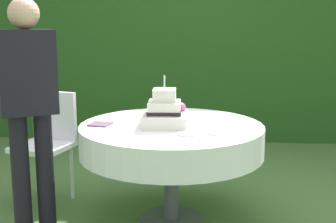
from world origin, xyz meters
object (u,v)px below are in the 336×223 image
(serving_plate_right, at_px, (214,132))
(standing_person, at_px, (29,102))
(wedding_cake, at_px, (165,113))
(serving_plate_near, at_px, (164,111))
(serving_plate_far, at_px, (153,115))
(napkin_stack, at_px, (100,124))
(cake_table, at_px, (171,139))
(serving_plate_left, at_px, (187,134))
(garden_chair, at_px, (48,136))

(serving_plate_right, height_order, standing_person, standing_person)
(wedding_cake, relative_size, serving_plate_near, 2.41)
(wedding_cake, bearing_deg, serving_plate_far, 109.75)
(serving_plate_near, xyz_separation_m, napkin_stack, (-0.42, -0.50, -0.00))
(cake_table, distance_m, serving_plate_near, 0.48)
(serving_plate_near, distance_m, serving_plate_left, 0.78)
(cake_table, height_order, napkin_stack, napkin_stack)
(serving_plate_near, distance_m, standing_person, 1.14)
(wedding_cake, xyz_separation_m, serving_plate_far, (-0.12, 0.34, -0.09))
(cake_table, bearing_deg, serving_plate_far, 118.35)
(wedding_cake, distance_m, serving_plate_near, 0.50)
(serving_plate_left, relative_size, standing_person, 0.08)
(cake_table, xyz_separation_m, serving_plate_near, (-0.09, 0.46, 0.11))
(serving_plate_far, bearing_deg, cake_table, -61.65)
(cake_table, relative_size, wedding_cake, 3.67)
(serving_plate_left, relative_size, garden_chair, 0.14)
(wedding_cake, height_order, napkin_stack, wedding_cake)
(serving_plate_far, distance_m, garden_chair, 0.88)
(cake_table, relative_size, garden_chair, 1.48)
(serving_plate_left, bearing_deg, cake_table, 112.70)
(serving_plate_near, bearing_deg, garden_chair, -172.25)
(standing_person, bearing_deg, garden_chair, 99.48)
(serving_plate_near, xyz_separation_m, garden_chair, (-0.93, -0.13, -0.19))
(napkin_stack, relative_size, standing_person, 0.09)
(wedding_cake, distance_m, serving_plate_far, 0.37)
(cake_table, bearing_deg, serving_plate_right, -37.50)
(serving_plate_far, relative_size, napkin_stack, 0.91)
(garden_chair, bearing_deg, serving_plate_near, 7.75)
(cake_table, bearing_deg, serving_plate_near, 101.11)
(serving_plate_right, bearing_deg, cake_table, 142.50)
(serving_plate_right, height_order, napkin_stack, same)
(serving_plate_near, bearing_deg, standing_person, -137.94)
(cake_table, height_order, serving_plate_far, serving_plate_far)
(serving_plate_near, relative_size, napkin_stack, 1.04)
(napkin_stack, bearing_deg, garden_chair, 144.35)
(serving_plate_far, xyz_separation_m, serving_plate_right, (0.47, -0.54, 0.00))
(wedding_cake, bearing_deg, serving_plate_near, 95.36)
(serving_plate_near, bearing_deg, serving_plate_far, -116.77)
(wedding_cake, height_order, standing_person, standing_person)
(wedding_cake, relative_size, serving_plate_far, 2.74)
(serving_plate_left, height_order, serving_plate_right, same)
(garden_chair, bearing_deg, napkin_stack, -35.65)
(serving_plate_near, height_order, serving_plate_far, same)
(serving_plate_near, distance_m, serving_plate_far, 0.17)
(serving_plate_right, xyz_separation_m, garden_chair, (-1.33, 0.56, -0.19))
(wedding_cake, xyz_separation_m, garden_chair, (-0.98, 0.36, -0.28))
(serving_plate_left, relative_size, serving_plate_right, 0.94)
(serving_plate_left, distance_m, standing_person, 1.06)
(serving_plate_near, height_order, garden_chair, garden_chair)
(cake_table, bearing_deg, wedding_cake, -143.71)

